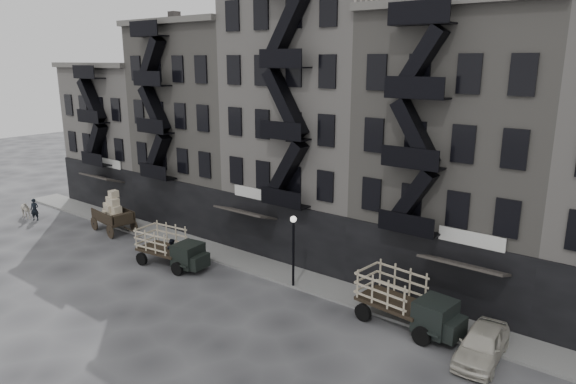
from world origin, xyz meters
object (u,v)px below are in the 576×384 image
Objects in this scene: stake_truck_west at (171,245)px; car_east at (482,344)px; stake_truck_east at (407,298)px; wagon at (112,209)px; pedestrian_mid at (172,252)px; pedestrian_west at (35,210)px; horse at (24,210)px.

stake_truck_west is 18.88m from car_east.
stake_truck_west is 1.18× the size of car_east.
car_east is (18.81, 1.47, -0.66)m from stake_truck_west.
car_east is at bearing -2.75° from stake_truck_east.
wagon is 8.85m from pedestrian_mid.
stake_truck_east is at bearing 1.46° from stake_truck_west.
pedestrian_west is (-16.17, -0.63, -0.48)m from stake_truck_west.
pedestrian_west is at bearing -155.10° from wagon.
stake_truck_west is (8.86, -1.69, -0.38)m from wagon.
pedestrian_mid is (-18.99, -1.24, 0.12)m from car_east.
stake_truck_west is 0.61m from pedestrian_mid.
car_east is 19.03m from pedestrian_mid.
stake_truck_east reaches higher than stake_truck_west.
stake_truck_west is at bearing 117.91° from pedestrian_mid.
car_east is (27.66, -0.22, -1.05)m from wagon.
wagon is 2.30× the size of pedestrian_mid.
pedestrian_mid is (15.99, 0.86, -0.06)m from pedestrian_west.
pedestrian_west is 16.01m from pedestrian_mid.
pedestrian_west is 1.07× the size of pedestrian_mid.
wagon reaches higher than horse.
stake_truck_west reaches higher than horse.
pedestrian_west is (1.28, 0.29, 0.17)m from horse.
wagon is 9.02m from stake_truck_west.
stake_truck_west is at bearing -166.05° from stake_truck_east.
stake_truck_east is 2.98× the size of pedestrian_west.
pedestrian_west is (-31.13, -2.69, -0.59)m from stake_truck_east.
pedestrian_mid is at bearing -166.99° from stake_truck_east.
horse is 17.49m from stake_truck_west.
car_east is at bearing 6.90° from wagon.
pedestrian_mid is at bearing 121.72° from stake_truck_west.
stake_truck_east is at bearing -79.48° from horse.
stake_truck_west reaches higher than pedestrian_west.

